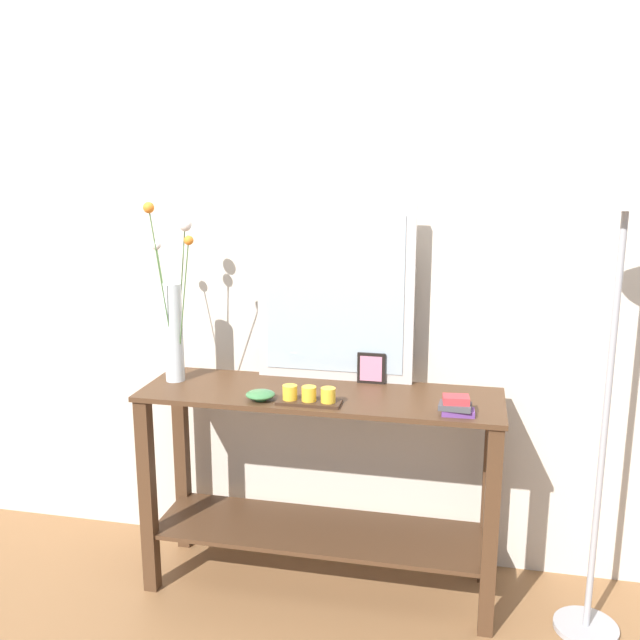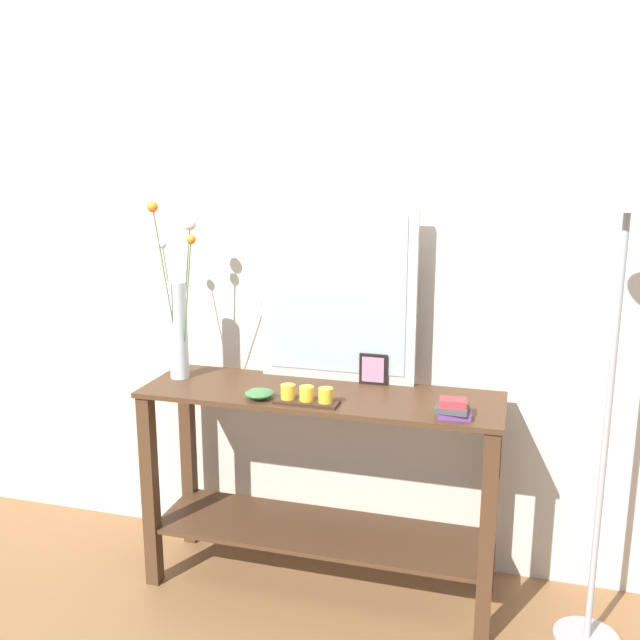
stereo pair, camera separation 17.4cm
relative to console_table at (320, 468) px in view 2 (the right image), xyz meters
The scene contains 10 objects.
ground_plane 0.54m from the console_table, ahead, with size 7.00×6.00×0.02m, color brown.
wall_back 0.89m from the console_table, 90.00° to the left, with size 6.40×0.08×2.70m, color beige.
console_table is the anchor object (origin of this frame).
mirror_leaning 0.71m from the console_table, 83.25° to the left, with size 0.65×0.03×0.73m.
tall_vase_left 0.85m from the console_table, behind, with size 0.23×0.20×0.74m.
candle_tray 0.38m from the console_table, 95.51° to the right, with size 0.24×0.09×0.07m.
picture_frame_small 0.46m from the console_table, 41.45° to the left, with size 0.11×0.01×0.13m.
decorative_bowl 0.42m from the console_table, 146.24° to the right, with size 0.11×0.11×0.04m.
book_stack 0.66m from the console_table, 14.70° to the right, with size 0.13×0.09×0.07m.
floor_lamp 1.22m from the console_table, ahead, with size 0.24×0.24×1.69m.
Camera 2 is at (0.73, -2.56, 1.75)m, focal length 39.78 mm.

